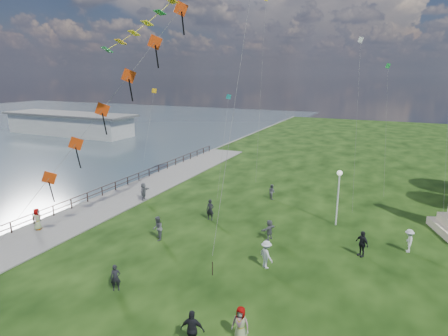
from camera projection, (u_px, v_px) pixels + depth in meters
The scene contains 17 objects.
waterfront at pixel (89, 208), 34.65m from camera, with size 200.00×200.00×1.51m.
pier_pavilion at pixel (69, 124), 78.06m from camera, with size 30.00×8.00×4.40m.
lamppost at pixel (339, 186), 29.85m from camera, with size 0.43×0.43×4.61m.
person_0 at pixel (116, 278), 21.27m from camera, with size 0.57×0.37×1.55m, color black.
person_1 at pixel (158, 228), 27.66m from camera, with size 0.89×0.55×1.83m, color #595960.
person_2 at pixel (266, 254), 23.70m from camera, with size 1.19×0.61×1.84m, color silver.
person_3 at pixel (193, 330), 16.71m from camera, with size 1.11×0.57×1.89m, color black.
person_4 at pixel (241, 324), 17.22m from camera, with size 0.84×0.52×1.72m, color #595960.
person_5 at pixel (144, 192), 36.21m from camera, with size 1.61×0.69×1.74m, color #595960.
person_6 at pixel (210, 210), 31.49m from camera, with size 0.66×0.43×1.80m, color black.
person_7 at pixel (272, 192), 36.77m from camera, with size 0.73×0.45×1.50m, color #595960.
person_8 at pixel (409, 241), 25.84m from camera, with size 1.07×0.55×1.66m, color silver.
person_9 at pixel (362, 244), 25.23m from camera, with size 1.06×0.54×1.81m, color black.
person_10 at pixel (37, 220), 29.34m from camera, with size 0.85×0.52×1.73m, color #595960.
person_11 at pixel (269, 230), 27.78m from camera, with size 1.43×0.62×1.54m, color #595960.
red_kite_train at pixel (113, 98), 25.16m from camera, with size 9.76×9.35×16.82m.
small_kites at pixel (326, 71), 36.41m from camera, with size 30.83×14.58×20.54m.
Camera 1 is at (9.72, -15.53, 12.08)m, focal length 30.00 mm.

